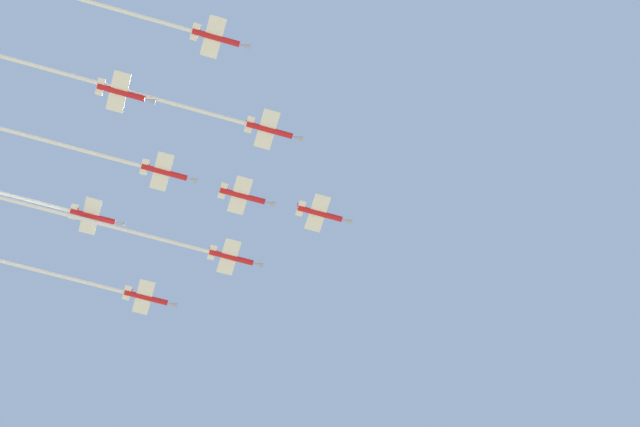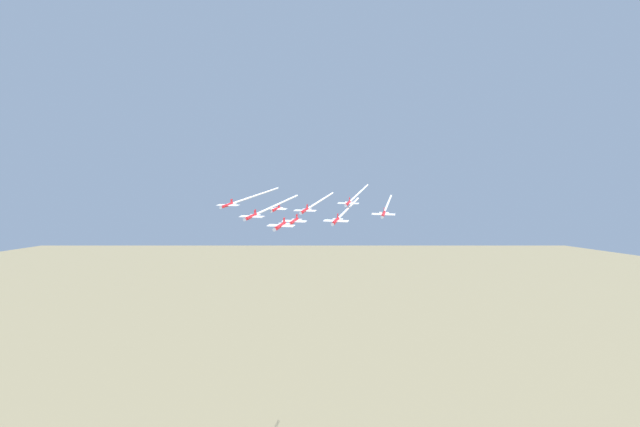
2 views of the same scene
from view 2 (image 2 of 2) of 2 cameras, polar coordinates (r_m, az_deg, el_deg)
jet_lead at (r=131.25m, az=-4.93°, el=-1.53°), size 8.15×10.25×2.25m
jet_port_inner at (r=161.24m, az=3.14°, el=0.26°), size 34.39×55.99×2.25m
jet_starboard_inner at (r=167.63m, az=-6.14°, el=0.72°), size 34.87×56.78×2.25m
jet_port_outer at (r=145.76m, az=-3.27°, el=-0.98°), size 8.15×10.25×2.25m
jet_starboard_outer at (r=171.43m, az=8.24°, el=0.83°), size 32.16×52.28×2.25m
jet_center_rear at (r=185.73m, az=-8.81°, el=1.91°), size 36.13×58.87×2.25m
jet_port_trail at (r=179.00m, az=-0.47°, el=1.26°), size 33.73×54.90×2.25m
jet_starboard_trail at (r=194.98m, az=4.60°, el=2.30°), size 42.44×69.35×2.25m
jet_tail_end at (r=174.18m, az=-5.47°, el=0.56°), size 8.15×10.25×2.25m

